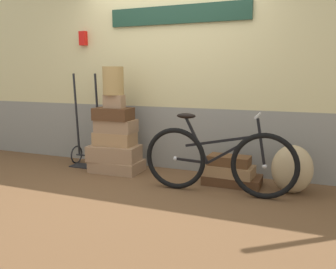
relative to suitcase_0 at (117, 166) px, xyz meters
The scene contains 15 objects.
ground 0.68m from the suitcase_0, 29.44° to the right, with size 10.20×5.20×0.06m, color brown.
station_building 1.58m from the suitcase_0, 40.61° to the left, with size 8.20×0.74×2.88m.
suitcase_0 is the anchor object (origin of this frame).
suitcase_1 0.18m from the suitcase_0, 148.15° to the right, with size 0.67×0.40×0.21m, color #937051.
suitcase_2 0.37m from the suitcase_0, 149.45° to the left, with size 0.54×0.33×0.18m, color #9E754C.
suitcase_3 0.55m from the suitcase_0, 120.96° to the left, with size 0.52×0.33×0.17m, color #937051.
suitcase_4 0.71m from the suitcase_0, behind, with size 0.49×0.32×0.16m, color #4C2D19.
suitcase_5 0.88m from the suitcase_0, 153.86° to the right, with size 0.26×0.16×0.17m, color #937051.
suitcase_6 1.58m from the suitcase_0, ahead, with size 0.68×0.38×0.11m, color #4C2D19.
suitcase_7 1.55m from the suitcase_0, ahead, with size 0.58×0.31×0.13m, color #9E754C.
suitcase_8 1.56m from the suitcase_0, ahead, with size 0.49×0.25×0.12m, color brown.
wicker_basket 1.15m from the suitcase_0, 164.79° to the left, with size 0.28×0.28×0.37m, color #A8844C.
luggage_trolley 0.62m from the suitcase_0, 167.63° to the left, with size 0.44×0.35×1.32m.
burlap_sack 2.27m from the suitcase_0, ahead, with size 0.45×0.38×0.54m, color tan.
bicycle 1.57m from the suitcase_0, 13.84° to the right, with size 1.71×0.46×0.90m.
Camera 1 is at (1.87, -3.77, 1.32)m, focal length 38.21 mm.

